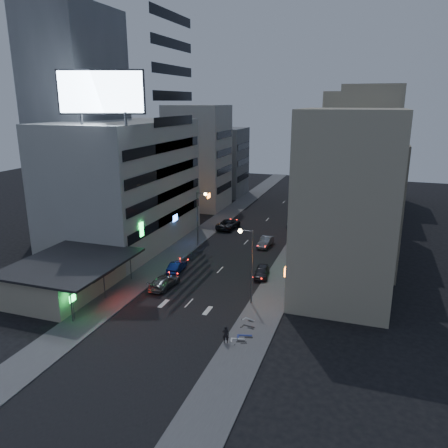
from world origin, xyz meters
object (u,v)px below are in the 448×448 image
at_px(scooter_black_a, 247,336).
at_px(scooter_blue, 253,329).
at_px(road_car_blue, 177,267).
at_px(road_car_silver, 164,282).
at_px(parked_car_right_mid, 266,242).
at_px(parked_car_right_near, 262,272).
at_px(scooter_black_b, 255,322).
at_px(parked_car_right_far, 295,223).
at_px(scooter_silver_b, 255,316).
at_px(scooter_silver_a, 245,333).
at_px(parked_car_left, 229,224).
at_px(person, 226,334).

xyz_separation_m(scooter_black_a, scooter_blue, (0.20, 1.21, 0.13)).
distance_m(road_car_blue, scooter_blue, 17.97).
relative_size(road_car_blue, road_car_silver, 0.81).
bearing_deg(parked_car_right_mid, road_car_silver, -109.59).
height_order(parked_car_right_near, scooter_black_b, parked_car_right_near).
distance_m(parked_car_right_mid, scooter_black_a, 27.00).
bearing_deg(road_car_silver, parked_car_right_far, -103.25).
bearing_deg(road_car_silver, scooter_silver_b, 164.46).
bearing_deg(scooter_black_b, scooter_silver_a, -178.83).
bearing_deg(scooter_black_a, road_car_blue, 27.06).
xyz_separation_m(road_car_blue, scooter_silver_a, (12.74, -13.04, 0.05)).
distance_m(parked_car_right_mid, parked_car_left, 10.92).
distance_m(parked_car_right_far, person, 39.34).
relative_size(parked_car_left, parked_car_right_far, 1.15).
height_order(parked_car_right_mid, scooter_silver_b, parked_car_right_mid).
bearing_deg(parked_car_right_near, road_car_blue, -178.63).
bearing_deg(scooter_silver_a, person, 119.07).
bearing_deg(scooter_silver_a, scooter_black_a, -155.52).
bearing_deg(parked_car_right_far, scooter_blue, -79.82).
bearing_deg(scooter_silver_b, parked_car_left, 40.75).
bearing_deg(parked_car_right_far, scooter_silver_a, -80.59).
height_order(parked_car_left, scooter_silver_b, parked_car_left).
xyz_separation_m(road_car_silver, scooter_silver_a, (12.02, -8.08, -0.01)).
height_order(person, scooter_silver_b, person).
bearing_deg(scooter_silver_b, scooter_black_a, -158.29).
bearing_deg(person, parked_car_right_mid, -94.69).
xyz_separation_m(scooter_black_a, scooter_black_b, (0.07, 2.68, 0.05)).
relative_size(person, scooter_black_a, 1.02).
bearing_deg(scooter_silver_a, parked_car_right_mid, -0.82).
xyz_separation_m(road_car_blue, scooter_black_a, (13.00, -13.41, -0.03)).
distance_m(scooter_black_a, scooter_black_b, 2.68).
relative_size(road_car_blue, person, 2.38).
height_order(parked_car_right_near, road_car_silver, road_car_silver).
height_order(parked_car_right_far, road_car_silver, parked_car_right_far).
xyz_separation_m(road_car_silver, scooter_black_a, (12.28, -8.45, -0.09)).
distance_m(parked_car_right_mid, person, 27.57).
bearing_deg(scooter_silver_b, road_car_silver, 87.38).
relative_size(parked_car_right_mid, road_car_blue, 1.10).
xyz_separation_m(person, scooter_black_b, (1.77, 3.50, -0.27)).
bearing_deg(parked_car_left, scooter_black_a, 115.78).
bearing_deg(parked_car_right_mid, parked_car_left, 141.27).
distance_m(road_car_silver, person, 14.07).
xyz_separation_m(road_car_blue, scooter_silver_b, (12.74, -9.45, -0.00)).
distance_m(parked_car_right_near, parked_car_right_mid, 11.77).
bearing_deg(road_car_blue, scooter_blue, 133.51).
bearing_deg(scooter_blue, parked_car_right_far, -10.54).
relative_size(parked_car_right_near, parked_car_left, 0.70).
bearing_deg(road_car_blue, scooter_black_b, 136.87).
xyz_separation_m(scooter_blue, scooter_silver_b, (-0.46, 2.75, -0.10)).
bearing_deg(person, scooter_black_a, -165.38).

